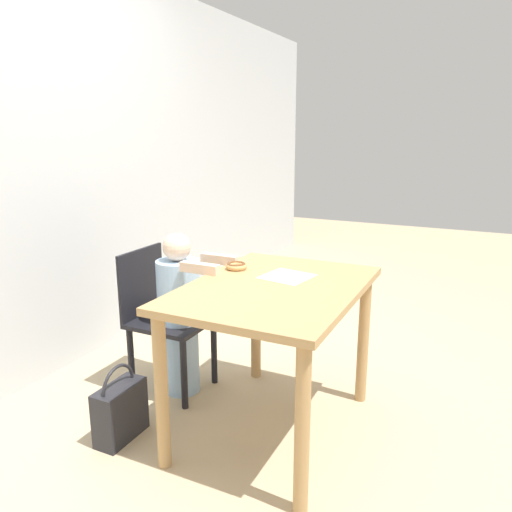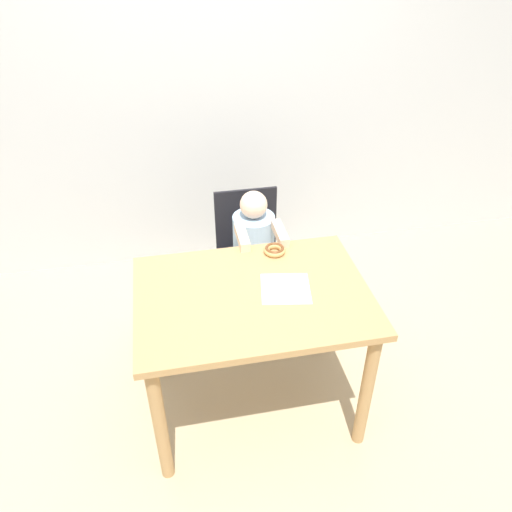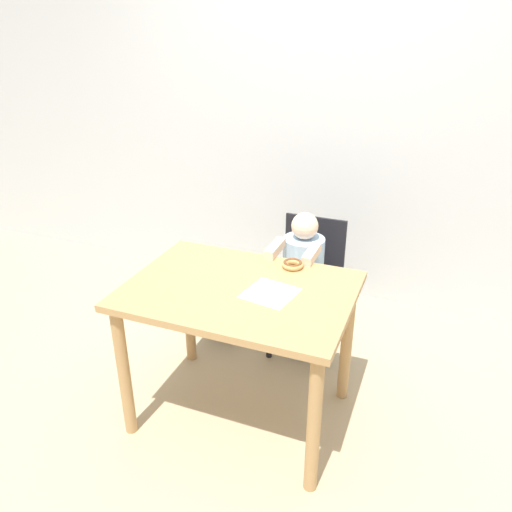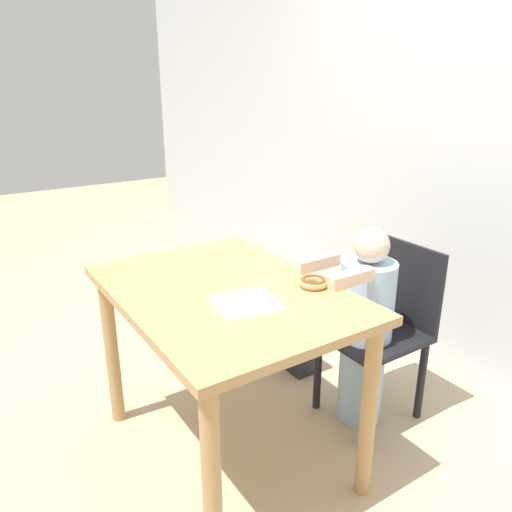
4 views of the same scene
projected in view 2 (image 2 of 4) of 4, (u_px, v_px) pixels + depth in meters
The scene contains 8 objects.
ground_plane at pixel (253, 402), 2.70m from camera, with size 12.00×12.00×0.00m, color tan.
wall_back at pixel (208, 87), 3.18m from camera, with size 8.00×0.05×2.50m.
dining_table at pixel (253, 313), 2.33m from camera, with size 1.07×0.77×0.76m.
chair at pixel (250, 256), 3.08m from camera, with size 0.38×0.42×0.82m.
child_figure at pixel (254, 262), 2.96m from camera, with size 0.25×0.43×0.93m.
donut at pixel (275, 250), 2.51m from camera, with size 0.11×0.11×0.03m.
napkin at pixel (285, 288), 2.29m from camera, with size 0.26×0.26×0.00m.
handbag at pixel (171, 313), 3.07m from camera, with size 0.27×0.13×0.39m.
Camera 2 is at (-0.33, -1.72, 2.20)m, focal length 35.00 mm.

